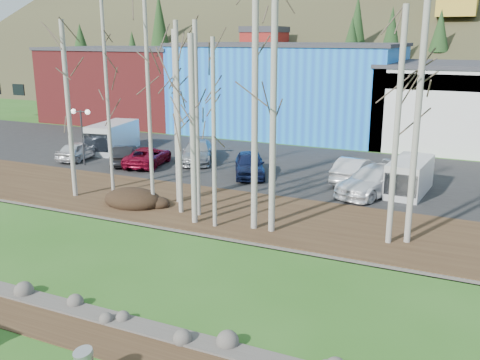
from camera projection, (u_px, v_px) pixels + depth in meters
The scene contains 31 objects.
dirt_strip at pixel (65, 327), 16.81m from camera, with size 80.00×1.80×0.03m, color #382616.
near_bank_rocks at pixel (86, 313), 17.69m from camera, with size 80.00×0.80×0.50m, color #47423D, non-canonical shape.
river at pixel (156, 267), 21.28m from camera, with size 80.00×8.00×0.90m, color black, non-canonical shape.
far_bank_rocks at pixel (205, 233), 24.87m from camera, with size 80.00×0.80×0.46m, color #47423D, non-canonical shape.
far_bank at pixel (235, 212), 27.65m from camera, with size 80.00×7.00×0.15m, color #382616.
parking_lot at pixel (300, 168), 36.84m from camera, with size 80.00×14.00×0.14m, color black.
building_brick at pixel (132, 84), 57.89m from camera, with size 16.32×12.24×7.80m.
building_blue at pixel (289, 88), 50.48m from camera, with size 20.40×12.24×8.30m.
dirt_mound at pixel (133, 198), 28.63m from camera, with size 3.30×2.33×0.65m, color black.
birch_0 at pixel (69, 111), 29.07m from camera, with size 0.26×0.26×9.60m.
birch_1 at pixel (107, 99), 29.44m from camera, with size 0.19×0.19×10.80m.
birch_2 at pixel (177, 119), 28.02m from camera, with size 0.30×0.30×9.09m.
birch_3 at pixel (148, 95), 26.88m from camera, with size 0.20×0.20×11.72m.
birch_4 at pixel (193, 132), 24.81m from camera, with size 0.28×0.28×8.87m.
birch_5 at pixel (197, 122), 25.81m from camera, with size 0.23×0.23×9.48m.
birch_6 at pixel (214, 136), 24.30m from camera, with size 0.20×0.20×8.72m.
birch_7 at pixel (273, 108), 23.33m from camera, with size 0.29×0.29×11.41m.
birch_8 at pixel (397, 130), 22.11m from camera, with size 0.25×0.25×9.96m.
birch_9 at pixel (417, 120), 22.07m from camera, with size 0.27×0.27×10.79m.
birch_10 at pixel (178, 120), 26.23m from camera, with size 0.23×0.23×9.48m.
birch_11 at pixel (255, 107), 23.69m from camera, with size 0.29×0.29×11.41m.
street_lamp at pixel (81, 121), 36.71m from camera, with size 1.50×0.45×3.93m.
car_0 at pixel (79, 150), 39.04m from camera, with size 1.60×3.97×1.35m, color silver.
car_1 at pixel (125, 155), 37.62m from camera, with size 1.43×4.11×1.35m, color black.
car_2 at pixel (148, 156), 37.20m from camera, with size 2.17×4.71×1.31m, color maroon.
car_3 at pixel (198, 152), 38.35m from camera, with size 2.07×5.09×1.48m, color #979B9E.
car_4 at pixel (250, 164), 34.42m from camera, with size 1.85×4.60×1.57m, color #162048.
car_5 at pixel (354, 170), 33.01m from camera, with size 1.64×4.70×1.55m, color silver.
car_6 at pixel (373, 180), 30.41m from camera, with size 2.24×5.51×1.60m, color white.
van_white at pixel (409, 177), 30.46m from camera, with size 2.21×4.61×1.96m.
van_grey at pixel (111, 137), 41.72m from camera, with size 2.86×5.31×2.21m.
Camera 1 is at (11.34, -9.19, 8.86)m, focal length 40.00 mm.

